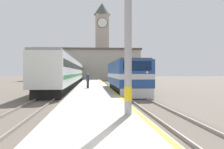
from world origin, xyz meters
TOP-DOWN VIEW (x-y plane):
  - ground_plane at (0.00, 30.00)m, footprint 200.00×200.00m
  - platform at (0.00, 25.00)m, footprint 4.05×140.00m
  - rail_track_near at (3.50, 25.00)m, footprint 2.84×140.00m
  - rail_track_far at (-3.78, 25.00)m, footprint 2.83×140.00m
  - locomotive_train at (3.50, 20.82)m, footprint 2.92×14.57m
  - passenger_train at (-3.78, 37.89)m, footprint 2.92×50.21m
  - catenary_mast at (1.43, 3.94)m, footprint 2.45×0.33m
  - person_on_platform at (-0.56, 22.33)m, footprint 0.34×0.34m
  - clock_tower at (3.16, 72.87)m, footprint 5.01×5.01m
  - station_building at (-0.97, 64.94)m, footprint 28.31×8.44m

SIDE VIEW (x-z plane):
  - ground_plane at x=0.00m, z-range 0.00..0.00m
  - rail_track_near at x=3.50m, z-range -0.05..0.11m
  - rail_track_far at x=-3.78m, z-range -0.05..0.11m
  - platform at x=0.00m, z-range 0.00..0.42m
  - person_on_platform at x=-0.56m, z-range 0.46..2.18m
  - locomotive_train at x=3.50m, z-range -0.44..3.98m
  - passenger_train at x=-3.78m, z-range 0.15..4.23m
  - catenary_mast at x=1.43m, z-range 0.33..7.77m
  - station_building at x=-0.97m, z-range 0.02..8.60m
  - clock_tower at x=3.16m, z-range 0.80..24.13m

